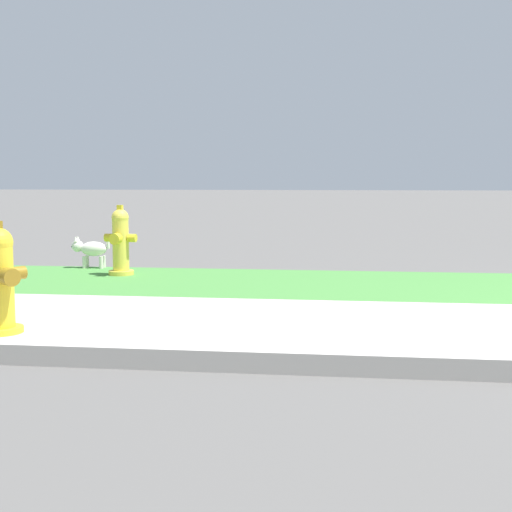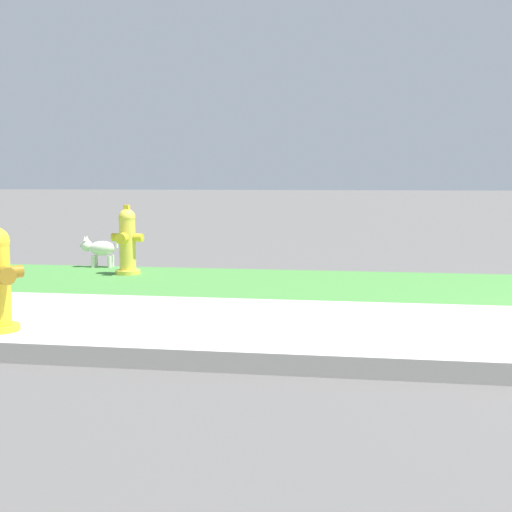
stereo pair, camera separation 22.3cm
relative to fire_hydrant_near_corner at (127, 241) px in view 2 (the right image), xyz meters
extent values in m
cylinder|color=olive|center=(0.21, -2.88, 0.04)|extent=(0.13, 0.13, 0.09)
cylinder|color=olive|center=(0.24, -3.08, 0.04)|extent=(0.15, 0.16, 0.12)
cylinder|color=yellow|center=(0.00, 0.01, -0.35)|extent=(0.28, 0.28, 0.05)
cylinder|color=yellow|center=(0.00, 0.01, -0.03)|extent=(0.18, 0.18, 0.58)
sphere|color=yellow|center=(0.00, 0.01, 0.26)|extent=(0.19, 0.19, 0.19)
cube|color=yellow|center=(0.00, 0.01, 0.37)|extent=(0.06, 0.06, 0.06)
cylinder|color=yellow|center=(0.13, 0.00, 0.04)|extent=(0.10, 0.10, 0.09)
cylinder|color=yellow|center=(-0.13, 0.02, 0.04)|extent=(0.10, 0.10, 0.09)
cylinder|color=yellow|center=(-0.01, -0.13, 0.04)|extent=(0.13, 0.11, 0.12)
ellipsoid|color=silver|center=(-0.51, 0.55, -0.14)|extent=(0.32, 0.18, 0.17)
sphere|color=silver|center=(-0.70, 0.54, -0.11)|extent=(0.14, 0.14, 0.14)
sphere|color=black|center=(-0.77, 0.54, -0.12)|extent=(0.02, 0.02, 0.02)
cone|color=silver|center=(-0.71, 0.50, -0.02)|extent=(0.05, 0.05, 0.06)
cone|color=silver|center=(-0.71, 0.58, -0.02)|extent=(0.05, 0.05, 0.06)
cylinder|color=silver|center=(-0.61, 0.50, -0.30)|extent=(0.05, 0.05, 0.14)
cylinder|color=silver|center=(-0.61, 0.59, -0.30)|extent=(0.05, 0.05, 0.14)
cylinder|color=silver|center=(-0.40, 0.51, -0.30)|extent=(0.05, 0.05, 0.14)
cylinder|color=silver|center=(-0.41, 0.60, -0.30)|extent=(0.05, 0.05, 0.14)
cylinder|color=silver|center=(-0.33, 0.56, -0.09)|extent=(0.04, 0.04, 0.09)
camera|label=1|loc=(2.45, -7.51, 0.69)|focal=50.00mm
camera|label=2|loc=(2.67, -7.48, 0.69)|focal=50.00mm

